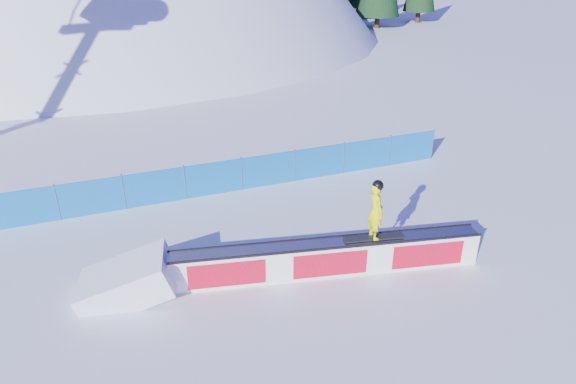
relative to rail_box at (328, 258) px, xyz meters
name	(u,v)px	position (x,y,z in m)	size (l,w,h in m)	color
ground	(183,277)	(-3.59, 1.27, -0.48)	(160.00, 160.00, 0.00)	silver
snow_hill	(123,204)	(-3.59, 43.27, -18.48)	(64.00, 64.00, 64.00)	white
safety_fence	(155,188)	(-3.59, 5.77, 0.12)	(22.05, 0.05, 1.30)	#0E67B9
rail_box	(328,258)	(0.00, 0.00, 0.00)	(8.12, 2.25, 0.98)	white
snow_ramp	(129,293)	(-5.00, 1.06, -0.48)	(2.25, 1.50, 0.84)	silver
snowboarder	(376,210)	(1.18, -0.25, 1.31)	(1.61, 0.61, 1.66)	black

